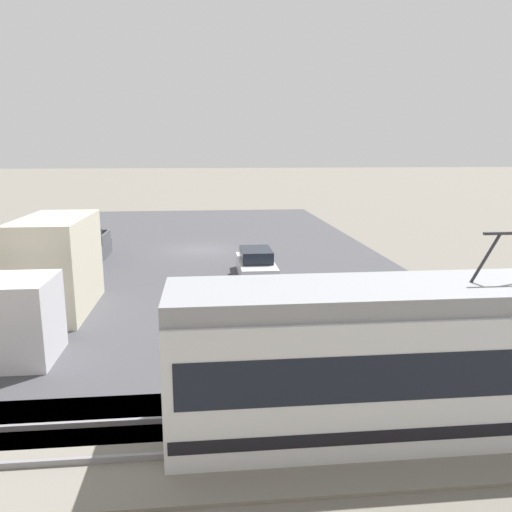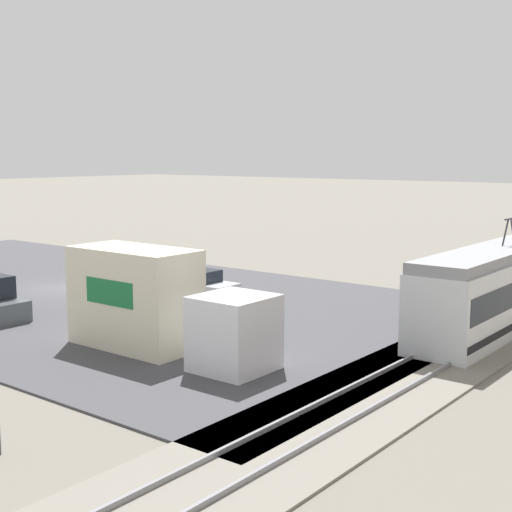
% 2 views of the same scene
% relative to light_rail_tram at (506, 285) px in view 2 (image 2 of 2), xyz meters
% --- Properties ---
extents(ground_plane, '(320.00, 320.00, 0.00)m').
position_rel_light_rail_tram_xyz_m(ground_plane, '(7.01, -21.93, -1.76)').
color(ground_plane, slate).
extents(road_surface, '(22.45, 44.04, 0.08)m').
position_rel_light_rail_tram_xyz_m(road_surface, '(7.01, -21.93, -1.72)').
color(road_surface, '#424247').
rests_on(road_surface, ground).
extents(rail_bed, '(52.66, 4.40, 0.22)m').
position_rel_light_rail_tram_xyz_m(rail_bed, '(7.01, 0.00, -1.71)').
color(rail_bed, gray).
rests_on(rail_bed, ground).
extents(light_rail_tram, '(15.10, 2.61, 4.59)m').
position_rel_light_rail_tram_xyz_m(light_rail_tram, '(0.00, 0.00, 0.00)').
color(light_rail_tram, silver).
rests_on(light_rail_tram, ground).
extents(box_truck, '(2.49, 8.67, 3.79)m').
position_rel_light_rail_tram_xyz_m(box_truck, '(12.54, -8.63, 0.07)').
color(box_truck, silver).
rests_on(box_truck, ground).
extents(sedan_car_0, '(1.78, 4.61, 1.43)m').
position_rel_light_rail_tram_xyz_m(sedan_car_0, '(4.09, -14.56, -1.09)').
color(sedan_car_0, silver).
rests_on(sedan_car_0, ground).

